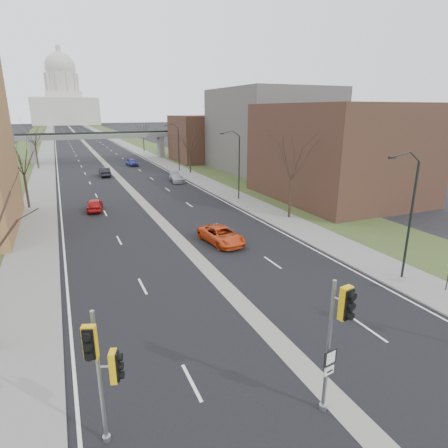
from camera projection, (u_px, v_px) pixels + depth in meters
ground at (316, 380)px, 16.26m from camera, size 700.00×700.00×0.00m
road_surface at (81, 139)px, 147.58m from camera, size 20.00×600.00×0.01m
median_strip at (81, 139)px, 147.58m from camera, size 1.20×600.00×0.02m
sidewalk_right at (113, 138)px, 152.18m from camera, size 4.00×600.00×0.12m
sidewalk_left at (48, 140)px, 142.95m from camera, size 4.00×600.00×0.12m
grass_verge_right at (128, 138)px, 154.49m from camera, size 8.00×600.00×0.10m
grass_verge_left at (31, 141)px, 140.64m from camera, size 8.00×600.00×0.10m
commercial_block_near at (338, 152)px, 48.25m from camera, size 16.00×20.00×12.00m
commercial_block_mid at (270, 131)px, 70.36m from camera, size 18.00×22.00×15.00m
commercial_block_far at (206, 139)px, 84.54m from camera, size 14.00×14.00×10.00m
pedestrian_bridge at (100, 139)px, 84.88m from camera, size 34.00×3.00×6.45m
capitol at (64, 100)px, 290.96m from camera, size 48.00×42.00×55.75m
streetlight_near at (407, 181)px, 23.70m from camera, size 2.61×0.20×8.70m
streetlight_mid at (233, 146)px, 46.47m from camera, size 2.61×0.20×8.70m
streetlight_far at (174, 134)px, 69.23m from camera, size 2.61×0.20×8.70m
tree_left_b at (21, 156)px, 42.71m from camera, size 6.75×6.75×8.81m
tree_left_c at (33, 132)px, 72.23m from camera, size 7.65×7.65×9.99m
tree_right_a at (292, 156)px, 38.58m from camera, size 7.20×7.20×9.40m
tree_right_b at (190, 141)px, 67.71m from camera, size 6.30×6.30×8.22m
tree_right_c at (143, 126)px, 102.37m from camera, size 7.65×7.65×9.99m
signal_pole_left at (102, 363)px, 12.12m from camera, size 1.17×0.87×5.19m
signal_pole_median at (338, 327)px, 13.30m from camera, size 0.66×0.92×5.55m
car_left_near at (95, 205)px, 43.32m from camera, size 2.28×4.46×1.45m
car_left_far at (105, 172)px, 65.72m from camera, size 1.66×4.73×1.56m
car_right_near at (221, 235)px, 32.73m from camera, size 3.11×5.55×1.47m
car_right_mid at (176, 178)px, 60.70m from camera, size 2.34×4.97×1.40m
car_right_far at (132, 162)px, 78.16m from camera, size 2.20×4.53×1.49m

